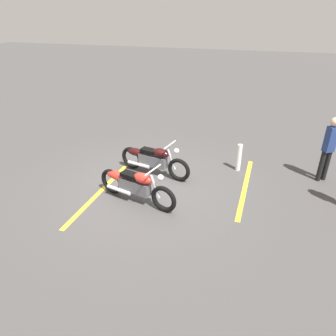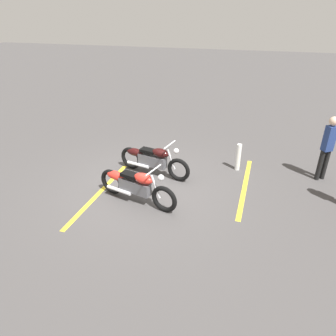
{
  "view_description": "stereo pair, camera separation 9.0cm",
  "coord_description": "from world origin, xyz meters",
  "views": [
    {
      "loc": [
        2.62,
        -6.66,
        4.3
      ],
      "look_at": [
        0.7,
        0.0,
        0.65
      ],
      "focal_mm": 33.05,
      "sensor_mm": 36.0,
      "label": 1
    },
    {
      "loc": [
        2.53,
        -6.68,
        4.3
      ],
      "look_at": [
        0.7,
        0.0,
        0.65
      ],
      "focal_mm": 33.05,
      "sensor_mm": 36.0,
      "label": 2
    }
  ],
  "objects": [
    {
      "name": "bystander_secondary",
      "position": [
        4.62,
        1.69,
        1.01
      ],
      "size": [
        0.32,
        0.3,
        1.81
      ],
      "rotation": [
        0.0,
        0.0,
        5.27
      ],
      "color": "black",
      "rests_on": "ground"
    },
    {
      "name": "motorcycle_dark_foreground",
      "position": [
        0.03,
        0.74,
        0.46
      ],
      "size": [
        2.2,
        0.74,
        1.04
      ],
      "rotation": [
        0.0,
        0.0,
        -0.22
      ],
      "color": "black",
      "rests_on": "ground"
    },
    {
      "name": "bollard_post",
      "position": [
        2.36,
        1.65,
        0.4
      ],
      "size": [
        0.14,
        0.14,
        0.81
      ],
      "primitive_type": "cylinder",
      "color": "white",
      "rests_on": "ground"
    },
    {
      "name": "parking_stripe_mid",
      "position": [
        2.64,
        0.71,
        0.0
      ],
      "size": [
        0.26,
        3.2,
        0.01
      ],
      "primitive_type": "cube",
      "rotation": [
        0.0,
        0.0,
        1.53
      ],
      "color": "yellow",
      "rests_on": "ground"
    },
    {
      "name": "motorcycle_bright_foreground",
      "position": [
        0.05,
        -0.71,
        0.46
      ],
      "size": [
        2.18,
        0.79,
        1.04
      ],
      "rotation": [
        0.0,
        0.0,
        -0.27
      ],
      "color": "black",
      "rests_on": "ground"
    },
    {
      "name": "ground_plane",
      "position": [
        0.0,
        0.0,
        0.0
      ],
      "size": [
        60.0,
        60.0,
        0.0
      ],
      "primitive_type": "plane",
      "color": "#474444"
    },
    {
      "name": "parking_stripe_near",
      "position": [
        -0.98,
        -0.64,
        0.0
      ],
      "size": [
        0.26,
        3.2,
        0.01
      ],
      "primitive_type": "cube",
      "rotation": [
        0.0,
        0.0,
        1.53
      ],
      "color": "yellow",
      "rests_on": "ground"
    }
  ]
}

